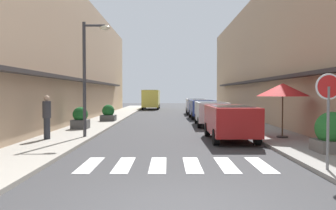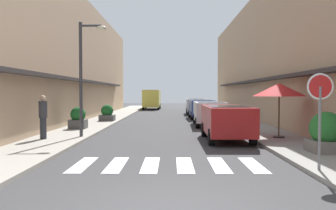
% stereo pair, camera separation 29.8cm
% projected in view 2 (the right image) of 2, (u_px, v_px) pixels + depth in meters
% --- Properties ---
extents(ground_plane, '(93.20, 93.20, 0.00)m').
position_uv_depth(ground_plane, '(170.00, 124.00, 22.97)').
color(ground_plane, '#38383A').
extents(sidewalk_left, '(2.42, 59.31, 0.12)m').
position_uv_depth(sidewalk_left, '(98.00, 123.00, 23.01)').
color(sidewalk_left, '#9E998E').
rests_on(sidewalk_left, ground_plane).
extents(sidewalk_right, '(2.42, 59.31, 0.12)m').
position_uv_depth(sidewalk_right, '(242.00, 123.00, 22.93)').
color(sidewalk_right, gray).
rests_on(sidewalk_right, ground_plane).
extents(building_row_left, '(5.50, 40.13, 8.66)m').
position_uv_depth(building_row_left, '(46.00, 59.00, 24.01)').
color(building_row_left, tan).
rests_on(building_row_left, ground_plane).
extents(building_row_right, '(5.50, 40.13, 8.84)m').
position_uv_depth(building_row_right, '(294.00, 57.00, 23.86)').
color(building_row_right, tan).
rests_on(building_row_right, ground_plane).
extents(crosswalk, '(5.20, 2.20, 0.01)m').
position_uv_depth(crosswalk, '(168.00, 165.00, 9.83)').
color(crosswalk, silver).
rests_on(crosswalk, ground_plane).
extents(parked_car_near, '(1.83, 4.24, 1.47)m').
position_uv_depth(parked_car_near, '(226.00, 119.00, 14.82)').
color(parked_car_near, maroon).
rests_on(parked_car_near, ground_plane).
extents(parked_car_mid, '(1.89, 4.53, 1.47)m').
position_uv_depth(parked_car_mid, '(209.00, 111.00, 21.50)').
color(parked_car_mid, silver).
rests_on(parked_car_mid, ground_plane).
extents(parked_car_far, '(1.86, 4.03, 1.47)m').
position_uv_depth(parked_car_far, '(201.00, 107.00, 27.28)').
color(parked_car_far, navy).
rests_on(parked_car_far, ground_plane).
extents(parked_car_distant, '(1.88, 4.15, 1.47)m').
position_uv_depth(parked_car_distant, '(196.00, 105.00, 33.04)').
color(parked_car_distant, silver).
rests_on(parked_car_distant, ground_plane).
extents(delivery_van, '(2.06, 5.42, 2.37)m').
position_uv_depth(delivery_van, '(152.00, 98.00, 43.40)').
color(delivery_van, '#D8CC4C').
rests_on(delivery_van, ground_plane).
extents(round_street_sign, '(0.65, 0.07, 2.37)m').
position_uv_depth(round_street_sign, '(320.00, 96.00, 8.62)').
color(round_street_sign, slate).
rests_on(round_street_sign, sidewalk_right).
extents(street_lamp, '(1.19, 0.28, 4.93)m').
position_uv_depth(street_lamp, '(85.00, 66.00, 15.23)').
color(street_lamp, '#38383D').
rests_on(street_lamp, sidewalk_left).
extents(cafe_umbrella, '(2.20, 2.20, 2.30)m').
position_uv_depth(cafe_umbrella, '(279.00, 90.00, 14.87)').
color(cafe_umbrella, '#262626').
rests_on(cafe_umbrella, sidewalk_right).
extents(planter_corner, '(1.07, 1.07, 1.29)m').
position_uv_depth(planter_corner, '(327.00, 133.00, 11.26)').
color(planter_corner, slate).
rests_on(planter_corner, sidewalk_right).
extents(planter_midblock, '(0.86, 0.86, 1.15)m').
position_uv_depth(planter_midblock, '(78.00, 118.00, 18.70)').
color(planter_midblock, '#4C4C4C').
rests_on(planter_midblock, sidewalk_left).
extents(planter_far, '(0.99, 0.99, 1.09)m').
position_uv_depth(planter_far, '(107.00, 114.00, 23.99)').
color(planter_far, '#4C4C4C').
rests_on(planter_far, sidewalk_left).
extents(pedestrian_walking_near, '(0.34, 0.34, 1.79)m').
position_uv_depth(pedestrian_walking_near, '(43.00, 116.00, 14.47)').
color(pedestrian_walking_near, '#282B33').
rests_on(pedestrian_walking_near, sidewalk_left).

